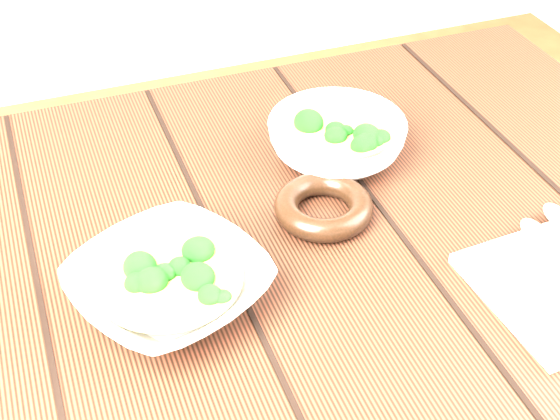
{
  "coord_description": "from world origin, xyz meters",
  "views": [
    {
      "loc": [
        -0.18,
        -0.61,
        1.33
      ],
      "look_at": [
        0.04,
        0.01,
        0.8
      ],
      "focal_mm": 50.0,
      "sensor_mm": 36.0,
      "label": 1
    }
  ],
  "objects_px": {
    "table": "(248,333)",
    "soup_bowl_front": "(169,284)",
    "trivet": "(323,206)",
    "soup_bowl_back": "(337,139)"
  },
  "relations": [
    {
      "from": "table",
      "to": "soup_bowl_front",
      "type": "relative_size",
      "value": 4.76
    },
    {
      "from": "soup_bowl_front",
      "to": "trivet",
      "type": "height_order",
      "value": "soup_bowl_front"
    },
    {
      "from": "table",
      "to": "soup_bowl_back",
      "type": "distance_m",
      "value": 0.27
    },
    {
      "from": "soup_bowl_front",
      "to": "trivet",
      "type": "xyz_separation_m",
      "value": [
        0.2,
        0.07,
        -0.01
      ]
    },
    {
      "from": "table",
      "to": "soup_bowl_front",
      "type": "bearing_deg",
      "value": -159.93
    },
    {
      "from": "soup_bowl_front",
      "to": "soup_bowl_back",
      "type": "height_order",
      "value": "soup_bowl_back"
    },
    {
      "from": "soup_bowl_front",
      "to": "trivet",
      "type": "distance_m",
      "value": 0.22
    },
    {
      "from": "soup_bowl_front",
      "to": "table",
      "type": "bearing_deg",
      "value": 20.07
    },
    {
      "from": "soup_bowl_back",
      "to": "soup_bowl_front",
      "type": "bearing_deg",
      "value": -146.07
    },
    {
      "from": "soup_bowl_front",
      "to": "soup_bowl_back",
      "type": "bearing_deg",
      "value": 33.93
    }
  ]
}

